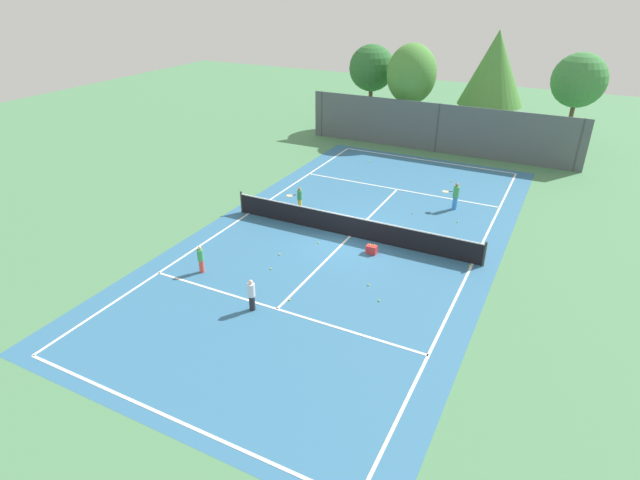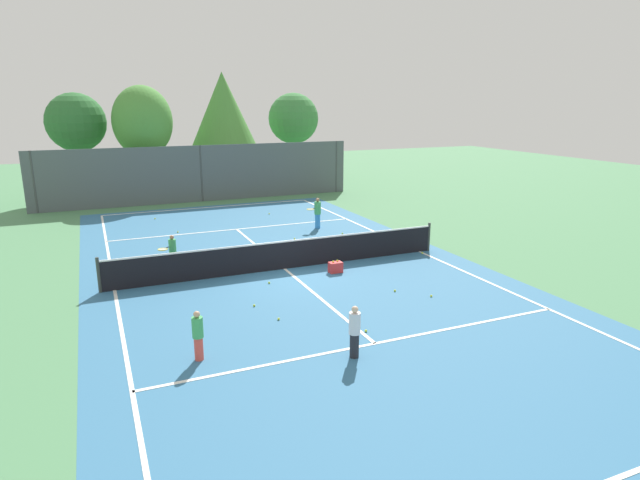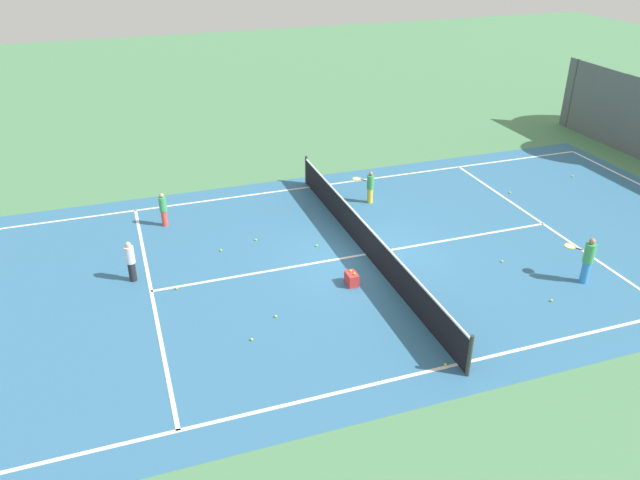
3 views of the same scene
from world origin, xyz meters
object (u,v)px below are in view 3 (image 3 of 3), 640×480
tennis_ball_4 (221,250)px  ball_crate (352,279)px  tennis_ball_12 (177,288)px  tennis_ball_10 (572,176)px  player_0 (370,186)px  tennis_ball_3 (252,339)px  player_1 (131,261)px  player_3 (163,209)px  tennis_ball_7 (446,364)px  tennis_ball_0 (276,316)px  tennis_ball_8 (256,240)px  tennis_ball_1 (317,246)px  tennis_ball_6 (551,300)px  tennis_ball_2 (510,193)px  tennis_ball_9 (337,209)px  player_2 (587,259)px  tennis_ball_5 (502,261)px

tennis_ball_4 → ball_crate: bearing=45.0°
tennis_ball_12 → tennis_ball_10: bearing=101.6°
player_0 → tennis_ball_3: 8.84m
player_0 → player_1: (2.75, -8.39, 0.01)m
player_3 → tennis_ball_3: size_ratio=17.58×
player_0 → tennis_ball_4: (1.87, -5.72, -0.58)m
player_3 → tennis_ball_7: 10.82m
player_3 → tennis_ball_0: bearing=18.1°
tennis_ball_3 → tennis_ball_7: (2.38, 4.01, 0.00)m
player_0 → tennis_ball_8: (1.55, -4.54, -0.58)m
tennis_ball_1 → tennis_ball_6: 7.02m
player_1 → tennis_ball_10: 17.06m
player_1 → tennis_ball_2: bearing=97.4°
player_1 → tennis_ball_7: 9.02m
tennis_ball_3 → tennis_ball_6: 8.06m
player_1 → tennis_ball_9: (-2.52, 7.10, -0.60)m
tennis_ball_6 → tennis_ball_1: bearing=-135.0°
player_2 → tennis_ball_7: size_ratio=21.06×
tennis_ball_0 → tennis_ball_1: size_ratio=1.00×
tennis_ball_7 → tennis_ball_9: bearing=176.2°
tennis_ball_2 → tennis_ball_8: same height
player_2 → tennis_ball_9: player_2 is taller
player_3 → tennis_ball_12: (4.12, -0.18, -0.56)m
tennis_ball_2 → tennis_ball_5: (4.29, -3.17, 0.00)m
tennis_ball_8 → tennis_ball_10: (-1.16, 13.03, 0.00)m
player_2 → tennis_ball_7: bearing=-69.9°
tennis_ball_1 → tennis_ball_2: same height
tennis_ball_10 → tennis_ball_2: bearing=-79.8°
player_2 → tennis_ball_12: 11.41m
player_0 → tennis_ball_6: 7.83m
tennis_ball_3 → tennis_ball_9: 7.83m
player_2 → tennis_ball_8: bearing=-123.6°
tennis_ball_3 → tennis_ball_5: size_ratio=1.00×
tennis_ball_1 → player_0: bearing=131.8°
player_0 → tennis_ball_12: (3.63, -7.30, -0.58)m
ball_crate → tennis_ball_8: (-3.41, -1.91, -0.15)m
tennis_ball_8 → tennis_ball_2: bearing=93.4°
ball_crate → tennis_ball_5: size_ratio=6.75×
ball_crate → tennis_ball_4: 4.38m
tennis_ball_12 → player_3: bearing=177.6°
tennis_ball_4 → tennis_ball_7: 8.06m
tennis_ball_0 → tennis_ball_2: (-4.85, 10.30, 0.00)m
player_2 → tennis_ball_3: player_2 is taller
player_1 → player_3: 3.47m
tennis_ball_2 → tennis_ball_3: same height
tennis_ball_0 → tennis_ball_5: size_ratio=1.00×
tennis_ball_2 → tennis_ball_10: bearing=100.2°
tennis_ball_12 → tennis_ball_8: bearing=127.0°
ball_crate → tennis_ball_10: bearing=112.4°
tennis_ball_4 → tennis_ball_7: same height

